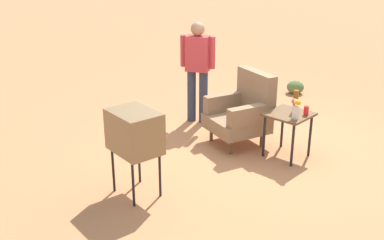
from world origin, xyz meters
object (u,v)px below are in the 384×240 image
at_px(armchair, 243,111).
at_px(side_table, 288,120).
at_px(tv_on_stand, 135,132).
at_px(flower_vase, 296,108).
at_px(person_standing, 198,66).
at_px(bottle_tall_amber, 296,101).
at_px(soda_can_red, 306,111).

xyz_separation_m(armchair, side_table, (0.74, 0.04, 0.04)).
height_order(tv_on_stand, flower_vase, tv_on_stand).
height_order(person_standing, bottle_tall_amber, person_standing).
bearing_deg(side_table, flower_vase, -36.49).
bearing_deg(flower_vase, armchair, 174.82).
relative_size(soda_can_red, bottle_tall_amber, 0.41).
xyz_separation_m(side_table, bottle_tall_amber, (0.02, 0.11, 0.24)).
xyz_separation_m(armchair, soda_can_red, (0.94, 0.14, 0.19)).
xyz_separation_m(tv_on_stand, person_standing, (-1.10, 2.24, 0.16)).
bearing_deg(bottle_tall_amber, person_standing, 178.75).
height_order(armchair, flower_vase, armchair).
bearing_deg(tv_on_stand, armchair, 90.79).
bearing_deg(soda_can_red, person_standing, 178.27).
distance_m(side_table, person_standing, 1.86).
xyz_separation_m(side_table, tv_on_stand, (-0.71, -2.09, 0.24)).
distance_m(armchair, soda_can_red, 0.97).
height_order(side_table, tv_on_stand, tv_on_stand).
bearing_deg(flower_vase, person_standing, 171.96).
bearing_deg(armchair, side_table, 3.41).
height_order(armchair, bottle_tall_amber, armchair).
bearing_deg(flower_vase, bottle_tall_amber, 122.32).
bearing_deg(bottle_tall_amber, flower_vase, -57.68).
relative_size(tv_on_stand, person_standing, 0.63).
distance_m(soda_can_red, bottle_tall_amber, 0.20).
bearing_deg(side_table, soda_can_red, 24.76).
height_order(armchair, soda_can_red, armchair).
xyz_separation_m(soda_can_red, flower_vase, (-0.03, -0.22, 0.09)).
distance_m(armchair, tv_on_stand, 2.07).
xyz_separation_m(soda_can_red, bottle_tall_amber, (-0.18, 0.02, 0.09)).
distance_m(person_standing, bottle_tall_amber, 1.84).
distance_m(person_standing, soda_can_red, 2.03).
bearing_deg(person_standing, flower_vase, -8.04).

